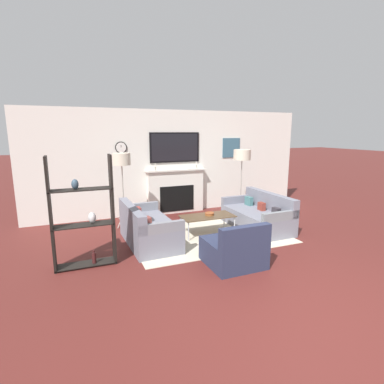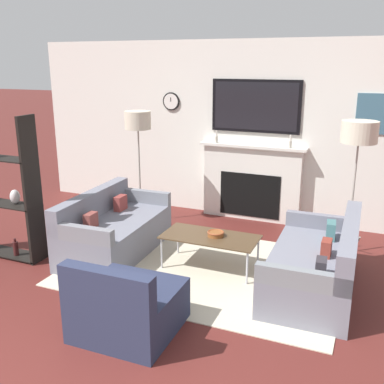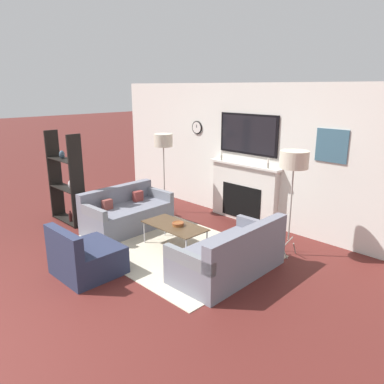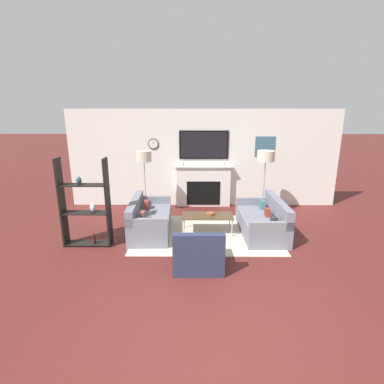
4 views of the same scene
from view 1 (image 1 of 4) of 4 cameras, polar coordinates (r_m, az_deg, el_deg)
ground_plane at (r=4.09m, az=22.52°, el=-21.15°), size 60.00×60.00×0.00m
fireplace_wall at (r=7.99m, az=-3.30°, el=4.86°), size 7.52×0.28×2.70m
area_rug at (r=6.39m, az=2.79°, el=-8.15°), size 3.16×2.23×0.01m
couch_left at (r=5.91m, az=-8.50°, el=-7.03°), size 0.89×1.66×0.78m
couch_right at (r=6.92m, az=12.49°, el=-4.52°), size 0.90×1.74×0.79m
armchair at (r=5.00m, az=8.06°, el=-10.96°), size 0.87×0.85×0.76m
coffee_table at (r=6.33m, az=2.98°, el=-4.76°), size 1.13×0.55×0.41m
decorative_bowl at (r=6.36m, az=3.36°, el=-4.14°), size 0.20×0.20×0.06m
floor_lamp_left at (r=6.73m, az=-13.27°, el=5.90°), size 0.38×0.38×1.70m
floor_lamp_right at (r=7.80m, az=9.51°, el=6.85°), size 0.43×0.43×1.70m
shelf_unit at (r=5.04m, az=-20.01°, el=-4.25°), size 0.96×0.28×1.80m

